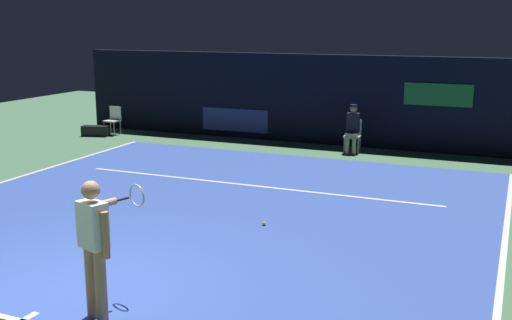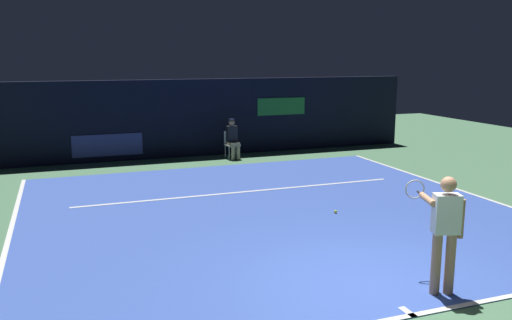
% 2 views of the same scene
% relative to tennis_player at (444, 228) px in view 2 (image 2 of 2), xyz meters
% --- Properties ---
extents(ground_plane, '(31.94, 31.94, 0.00)m').
position_rel_tennis_player_xyz_m(ground_plane, '(-0.80, 4.65, -0.99)').
color(ground_plane, '#4C7A56').
extents(court_surface, '(10.56, 10.28, 0.01)m').
position_rel_tennis_player_xyz_m(court_surface, '(-0.80, 4.65, -0.98)').
color(court_surface, '#3856B2').
rests_on(court_surface, ground).
extents(line_baseline, '(10.56, 0.10, 0.01)m').
position_rel_tennis_player_xyz_m(line_baseline, '(-0.80, -0.45, -0.97)').
color(line_baseline, white).
rests_on(line_baseline, court_surface).
extents(line_sideline_left, '(0.10, 10.28, 0.01)m').
position_rel_tennis_player_xyz_m(line_sideline_left, '(4.43, 4.65, -0.97)').
color(line_sideline_left, white).
rests_on(line_sideline_left, court_surface).
extents(line_sideline_right, '(0.10, 10.28, 0.01)m').
position_rel_tennis_player_xyz_m(line_sideline_right, '(-6.03, 4.65, -0.97)').
color(line_sideline_right, white).
rests_on(line_sideline_right, court_surface).
extents(line_service, '(8.24, 0.10, 0.01)m').
position_rel_tennis_player_xyz_m(line_service, '(-0.80, 6.45, -0.97)').
color(line_service, white).
rests_on(line_service, court_surface).
extents(line_centre_mark, '(0.10, 0.30, 0.01)m').
position_rel_tennis_player_xyz_m(line_centre_mark, '(-0.80, -0.35, -0.97)').
color(line_centre_mark, white).
rests_on(line_centre_mark, court_surface).
extents(back_wall, '(16.06, 0.33, 2.60)m').
position_rel_tennis_player_xyz_m(back_wall, '(-0.80, 11.81, 0.31)').
color(back_wall, black).
rests_on(back_wall, ground).
extents(tennis_player, '(0.50, 1.04, 1.73)m').
position_rel_tennis_player_xyz_m(tennis_player, '(0.00, 0.00, 0.00)').
color(tennis_player, tan).
rests_on(tennis_player, ground).
extents(line_judge_on_chair, '(0.47, 0.55, 1.32)m').
position_rel_tennis_player_xyz_m(line_judge_on_chair, '(0.32, 10.81, -0.30)').
color(line_judge_on_chair, white).
rests_on(line_judge_on_chair, ground).
extents(tennis_ball, '(0.07, 0.07, 0.07)m').
position_rel_tennis_player_xyz_m(tennis_ball, '(0.49, 4.03, -0.94)').
color(tennis_ball, '#CCE033').
rests_on(tennis_ball, court_surface).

